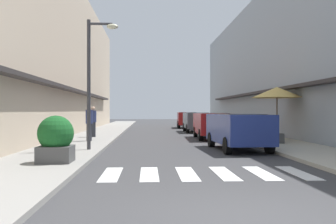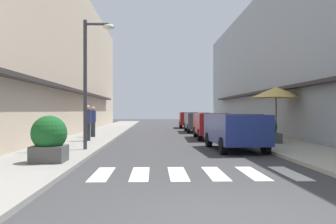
{
  "view_description": "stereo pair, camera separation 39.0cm",
  "coord_description": "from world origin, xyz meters",
  "px_view_note": "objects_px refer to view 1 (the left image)",
  "views": [
    {
      "loc": [
        -1.45,
        -5.48,
        1.59
      ],
      "look_at": [
        -0.22,
        18.01,
        1.52
      ],
      "focal_mm": 40.53,
      "sensor_mm": 36.0,
      "label": 1
    },
    {
      "loc": [
        -1.06,
        -5.49,
        1.59
      ],
      "look_at": [
        -0.22,
        18.01,
        1.52
      ],
      "focal_mm": 40.53,
      "sensor_mm": 36.0,
      "label": 2
    }
  ],
  "objects_px": {
    "parked_car_far": "(197,120)",
    "planter_midblock": "(270,132)",
    "parked_car_near": "(238,127)",
    "parked_car_mid": "(212,123)",
    "street_lamp": "(94,69)",
    "pedestrian_walking_near": "(93,121)",
    "planter_corner": "(56,139)",
    "cafe_umbrella": "(277,93)",
    "pedestrian_walking_far": "(89,122)",
    "parked_car_distant": "(187,118)"
  },
  "relations": [
    {
      "from": "parked_car_far",
      "to": "planter_midblock",
      "type": "relative_size",
      "value": 3.69
    },
    {
      "from": "planter_corner",
      "to": "parked_car_mid",
      "type": "bearing_deg",
      "value": 58.67
    },
    {
      "from": "parked_car_near",
      "to": "parked_car_far",
      "type": "distance_m",
      "value": 13.09
    },
    {
      "from": "street_lamp",
      "to": "pedestrian_walking_far",
      "type": "distance_m",
      "value": 4.76
    },
    {
      "from": "parked_car_mid",
      "to": "pedestrian_walking_near",
      "type": "bearing_deg",
      "value": 177.99
    },
    {
      "from": "planter_corner",
      "to": "pedestrian_walking_near",
      "type": "relative_size",
      "value": 0.78
    },
    {
      "from": "parked_car_near",
      "to": "parked_car_mid",
      "type": "distance_m",
      "value": 6.22
    },
    {
      "from": "parked_car_distant",
      "to": "planter_corner",
      "type": "xyz_separation_m",
      "value": [
        -6.28,
        -24.09,
        -0.14
      ]
    },
    {
      "from": "parked_car_distant",
      "to": "planter_midblock",
      "type": "distance_m",
      "value": 17.94
    },
    {
      "from": "parked_car_distant",
      "to": "street_lamp",
      "type": "relative_size",
      "value": 0.8
    },
    {
      "from": "parked_car_far",
      "to": "street_lamp",
      "type": "distance_m",
      "value": 14.92
    },
    {
      "from": "street_lamp",
      "to": "pedestrian_walking_far",
      "type": "xyz_separation_m",
      "value": [
        -0.83,
        4.17,
        -2.13
      ]
    },
    {
      "from": "planter_corner",
      "to": "pedestrian_walking_near",
      "type": "height_order",
      "value": "pedestrian_walking_near"
    },
    {
      "from": "street_lamp",
      "to": "planter_corner",
      "type": "distance_m",
      "value": 4.34
    },
    {
      "from": "parked_car_near",
      "to": "planter_corner",
      "type": "height_order",
      "value": "parked_car_near"
    },
    {
      "from": "parked_car_near",
      "to": "parked_car_far",
      "type": "xyz_separation_m",
      "value": [
        0.0,
        13.09,
        -0.0
      ]
    },
    {
      "from": "planter_midblock",
      "to": "parked_car_mid",
      "type": "bearing_deg",
      "value": 116.39
    },
    {
      "from": "parked_car_near",
      "to": "pedestrian_walking_far",
      "type": "height_order",
      "value": "pedestrian_walking_far"
    },
    {
      "from": "parked_car_mid",
      "to": "planter_corner",
      "type": "xyz_separation_m",
      "value": [
        -6.28,
        -10.31,
        -0.14
      ]
    },
    {
      "from": "cafe_umbrella",
      "to": "pedestrian_walking_far",
      "type": "bearing_deg",
      "value": -178.76
    },
    {
      "from": "street_lamp",
      "to": "cafe_umbrella",
      "type": "height_order",
      "value": "street_lamp"
    },
    {
      "from": "planter_corner",
      "to": "pedestrian_walking_near",
      "type": "bearing_deg",
      "value": 92.42
    },
    {
      "from": "planter_midblock",
      "to": "pedestrian_walking_far",
      "type": "bearing_deg",
      "value": 170.16
    },
    {
      "from": "parked_car_far",
      "to": "planter_corner",
      "type": "relative_size",
      "value": 3.2
    },
    {
      "from": "street_lamp",
      "to": "parked_car_near",
      "type": "bearing_deg",
      "value": 5.18
    },
    {
      "from": "parked_car_near",
      "to": "parked_car_distant",
      "type": "height_order",
      "value": "same"
    },
    {
      "from": "parked_car_near",
      "to": "planter_corner",
      "type": "distance_m",
      "value": 7.49
    },
    {
      "from": "parked_car_far",
      "to": "pedestrian_walking_near",
      "type": "distance_m",
      "value": 9.44
    },
    {
      "from": "parked_car_mid",
      "to": "planter_midblock",
      "type": "relative_size",
      "value": 3.88
    },
    {
      "from": "parked_car_mid",
      "to": "pedestrian_walking_near",
      "type": "height_order",
      "value": "pedestrian_walking_near"
    },
    {
      "from": "parked_car_near",
      "to": "cafe_umbrella",
      "type": "bearing_deg",
      "value": 52.84
    },
    {
      "from": "cafe_umbrella",
      "to": "pedestrian_walking_near",
      "type": "bearing_deg",
      "value": 164.95
    },
    {
      "from": "parked_car_distant",
      "to": "pedestrian_walking_near",
      "type": "distance_m",
      "value": 15.12
    },
    {
      "from": "parked_car_mid",
      "to": "pedestrian_walking_far",
      "type": "distance_m",
      "value": 7.01
    },
    {
      "from": "pedestrian_walking_far",
      "to": "cafe_umbrella",
      "type": "bearing_deg",
      "value": 136.8
    },
    {
      "from": "parked_car_distant",
      "to": "street_lamp",
      "type": "xyz_separation_m",
      "value": [
        -5.69,
        -20.52,
        2.26
      ]
    },
    {
      "from": "parked_car_near",
      "to": "cafe_umbrella",
      "type": "relative_size",
      "value": 1.62
    },
    {
      "from": "parked_car_distant",
      "to": "cafe_umbrella",
      "type": "distance_m",
      "value": 16.48
    },
    {
      "from": "parked_car_mid",
      "to": "pedestrian_walking_far",
      "type": "relative_size",
      "value": 2.58
    },
    {
      "from": "parked_car_far",
      "to": "parked_car_distant",
      "type": "relative_size",
      "value": 1.08
    },
    {
      "from": "parked_car_near",
      "to": "planter_midblock",
      "type": "relative_size",
      "value": 3.75
    },
    {
      "from": "parked_car_far",
      "to": "pedestrian_walking_near",
      "type": "xyz_separation_m",
      "value": [
        -6.72,
        -6.63,
        0.1
      ]
    },
    {
      "from": "street_lamp",
      "to": "cafe_umbrella",
      "type": "distance_m",
      "value": 9.69
    },
    {
      "from": "street_lamp",
      "to": "pedestrian_walking_far",
      "type": "bearing_deg",
      "value": 101.3
    },
    {
      "from": "parked_car_far",
      "to": "parked_car_distant",
      "type": "bearing_deg",
      "value": 90.0
    },
    {
      "from": "street_lamp",
      "to": "pedestrian_walking_near",
      "type": "height_order",
      "value": "street_lamp"
    },
    {
      "from": "cafe_umbrella",
      "to": "pedestrian_walking_near",
      "type": "relative_size",
      "value": 1.57
    },
    {
      "from": "parked_car_near",
      "to": "parked_car_mid",
      "type": "relative_size",
      "value": 0.97
    },
    {
      "from": "parked_car_far",
      "to": "planter_corner",
      "type": "distance_m",
      "value": 18.29
    },
    {
      "from": "planter_corner",
      "to": "street_lamp",
      "type": "bearing_deg",
      "value": 80.69
    }
  ]
}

